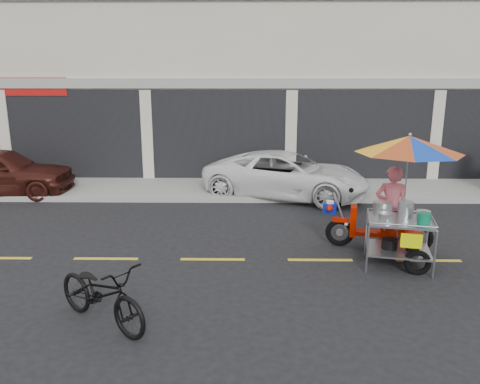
{
  "coord_description": "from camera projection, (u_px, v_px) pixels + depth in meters",
  "views": [
    {
      "loc": [
        -1.37,
        -8.13,
        3.33
      ],
      "look_at": [
        -1.5,
        0.6,
        1.15
      ],
      "focal_mm": 35.0,
      "sensor_mm": 36.0,
      "label": 1
    }
  ],
  "objects": [
    {
      "name": "shophouse_block",
      "position": [
        357.0,
        51.0,
        17.88
      ],
      "size": [
        36.0,
        8.11,
        10.4
      ],
      "color": "beige",
      "rests_on": "ground"
    },
    {
      "name": "ground",
      "position": [
        320.0,
        260.0,
        8.67
      ],
      "size": [
        90.0,
        90.0,
        0.0
      ],
      "primitive_type": "plane",
      "color": "black"
    },
    {
      "name": "near_bicycle",
      "position": [
        101.0,
        293.0,
        6.33
      ],
      "size": [
        1.79,
        1.56,
        0.93
      ],
      "primitive_type": "imported",
      "rotation": [
        0.0,
        0.0,
        0.93
      ],
      "color": "black",
      "rests_on": "ground"
    },
    {
      "name": "food_vendor_rig",
      "position": [
        400.0,
        180.0,
        8.4
      ],
      "size": [
        2.37,
        2.25,
        2.39
      ],
      "rotation": [
        0.0,
        0.0,
        -0.22
      ],
      "color": "black",
      "rests_on": "ground"
    },
    {
      "name": "sidewalk",
      "position": [
        293.0,
        187.0,
        13.99
      ],
      "size": [
        45.0,
        3.0,
        0.15
      ],
      "primitive_type": "cube",
      "color": "gray",
      "rests_on": "ground"
    },
    {
      "name": "centerline",
      "position": [
        320.0,
        260.0,
        8.67
      ],
      "size": [
        42.0,
        0.1,
        0.01
      ],
      "primitive_type": "cube",
      "color": "gold",
      "rests_on": "ground"
    },
    {
      "name": "white_pickup",
      "position": [
        287.0,
        175.0,
        13.08
      ],
      "size": [
        4.98,
        3.47,
        1.26
      ],
      "primitive_type": "imported",
      "rotation": [
        0.0,
        0.0,
        1.24
      ],
      "color": "white",
      "rests_on": "ground"
    }
  ]
}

